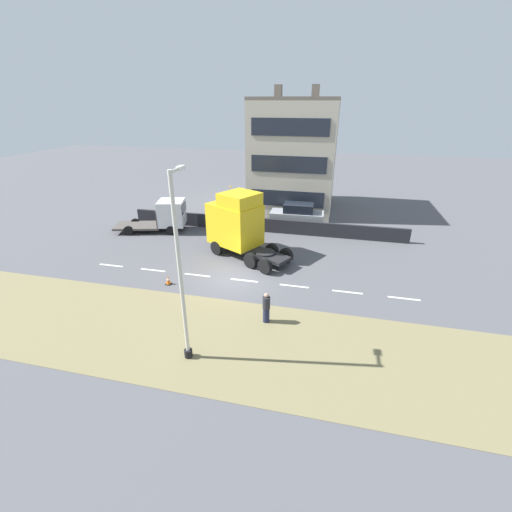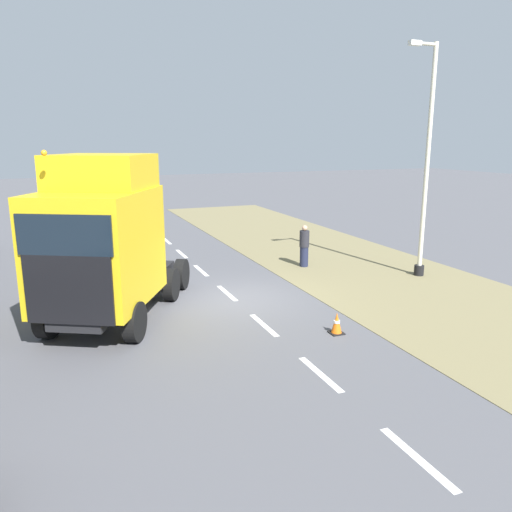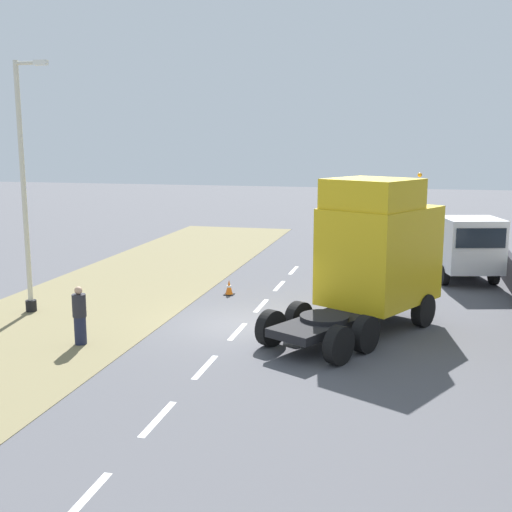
# 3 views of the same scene
# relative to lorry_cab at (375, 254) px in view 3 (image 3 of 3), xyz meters

# --- Properties ---
(ground_plane) EXTENTS (120.00, 120.00, 0.00)m
(ground_plane) POSITION_rel_lorry_cab_xyz_m (-3.99, -0.83, -2.32)
(ground_plane) COLOR #515156
(ground_plane) RESTS_ON ground
(grass_verge) EXTENTS (7.00, 44.00, 0.01)m
(grass_verge) POSITION_rel_lorry_cab_xyz_m (-9.99, -0.83, -2.32)
(grass_verge) COLOR olive
(grass_verge) RESTS_ON ground
(lane_markings) EXTENTS (0.16, 21.00, 0.00)m
(lane_markings) POSITION_rel_lorry_cab_xyz_m (-3.99, -1.53, -2.32)
(lane_markings) COLOR white
(lane_markings) RESTS_ON ground
(lorry_cab) EXTENTS (5.17, 6.63, 4.78)m
(lorry_cab) POSITION_rel_lorry_cab_xyz_m (0.00, 0.00, 0.00)
(lorry_cab) COLOR black
(lorry_cab) RESTS_ON ground
(flatbed_truck) EXTENTS (3.61, 6.36, 2.71)m
(flatbed_truck) POSITION_rel_lorry_cab_xyz_m (3.29, 7.35, -0.89)
(flatbed_truck) COLOR silver
(flatbed_truck) RESTS_ON ground
(lamp_post) EXTENTS (1.30, 0.36, 8.28)m
(lamp_post) POSITION_rel_lorry_cab_xyz_m (-11.39, -0.94, 1.48)
(lamp_post) COLOR black
(lamp_post) RESTS_ON ground
(pedestrian) EXTENTS (0.39, 0.39, 1.70)m
(pedestrian) POSITION_rel_lorry_cab_xyz_m (-8.04, -3.79, -1.49)
(pedestrian) COLOR #1E233D
(pedestrian) RESTS_ON ground
(traffic_cone_lead) EXTENTS (0.36, 0.36, 0.58)m
(traffic_cone_lead) POSITION_rel_lorry_cab_xyz_m (-5.54, 2.95, -2.04)
(traffic_cone_lead) COLOR black
(traffic_cone_lead) RESTS_ON ground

